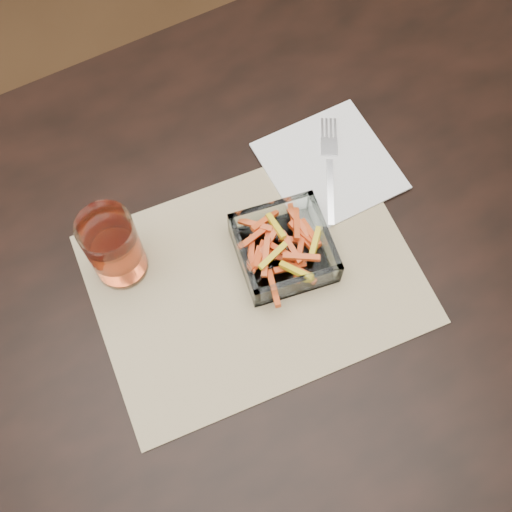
% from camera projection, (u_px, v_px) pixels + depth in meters
% --- Properties ---
extents(dining_table, '(1.60, 0.90, 0.75)m').
position_uv_depth(dining_table, '(260.00, 277.00, 1.01)').
color(dining_table, black).
rests_on(dining_table, ground).
extents(placemat, '(0.48, 0.37, 0.00)m').
position_uv_depth(placemat, '(255.00, 279.00, 0.91)').
color(placemat, tan).
rests_on(placemat, dining_table).
extents(glass_bowl, '(0.15, 0.15, 0.05)m').
position_uv_depth(glass_bowl, '(284.00, 250.00, 0.91)').
color(glass_bowl, white).
rests_on(glass_bowl, placemat).
extents(tumbler, '(0.07, 0.07, 0.13)m').
position_uv_depth(tumbler, '(114.00, 249.00, 0.86)').
color(tumbler, white).
rests_on(tumbler, placemat).
extents(napkin, '(0.18, 0.18, 0.00)m').
position_uv_depth(napkin, '(329.00, 166.00, 0.98)').
color(napkin, white).
rests_on(napkin, placemat).
extents(fork, '(0.11, 0.17, 0.00)m').
position_uv_depth(fork, '(330.00, 166.00, 0.98)').
color(fork, silver).
rests_on(fork, napkin).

